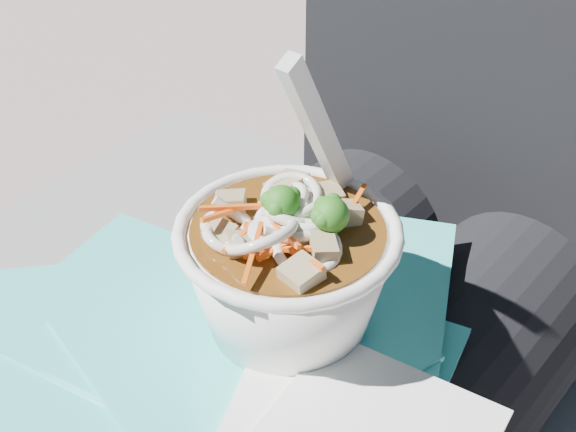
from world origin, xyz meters
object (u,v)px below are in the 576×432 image
Objects in this scene: person_body at (359,318)px; plastic_bag at (212,338)px; lap at (289,399)px; udon_bowl at (288,264)px.

person_body reaches higher than plastic_bag.
plastic_bag reaches higher than lap.
person_body is at bearing 90.00° from lap.
person_body is 0.17m from udon_bowl.
person_body is (-0.00, 0.09, 0.02)m from lap.
plastic_bag is (-0.03, -0.05, 0.09)m from lap.
lap is at bearing 62.07° from plastic_bag.
person_body reaches higher than udon_bowl.
person_body reaches higher than lap.
lap is at bearing 125.93° from udon_bowl.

